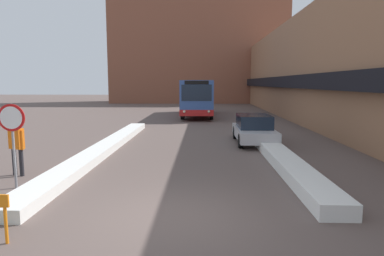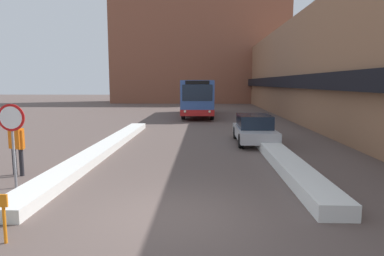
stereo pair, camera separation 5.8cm
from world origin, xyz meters
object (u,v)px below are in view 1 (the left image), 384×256
at_px(parked_car_front, 254,129).
at_px(stop_sign, 12,127).
at_px(city_bus, 198,97).
at_px(pedestrian, 17,143).

distance_m(parked_car_front, stop_sign, 10.98).
bearing_deg(city_bus, stop_sign, -102.53).
distance_m(city_bus, stop_sign, 22.21).
height_order(city_bus, parked_car_front, city_bus).
bearing_deg(pedestrian, parked_car_front, 57.84).
xyz_separation_m(parked_car_front, pedestrian, (-8.46, -6.31, 0.36)).
height_order(parked_car_front, stop_sign, stop_sign).
bearing_deg(parked_car_front, city_bus, 102.05).
xyz_separation_m(city_bus, stop_sign, (-4.82, -21.68, 0.00)).
distance_m(city_bus, pedestrian, 21.09).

